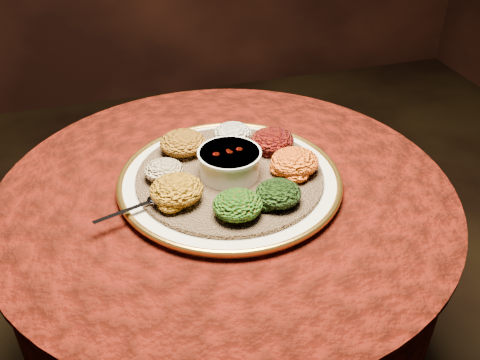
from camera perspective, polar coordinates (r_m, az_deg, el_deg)
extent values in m
cylinder|color=black|center=(1.39, -1.32, -14.21)|extent=(0.12, 0.12, 0.68)
cylinder|color=black|center=(1.14, -1.56, -2.32)|extent=(0.80, 0.80, 0.04)
cylinder|color=#420B05|center=(1.23, -1.46, -7.69)|extent=(0.93, 0.93, 0.34)
cylinder|color=#420B05|center=(1.12, -1.58, -1.23)|extent=(0.96, 0.96, 0.01)
cylinder|color=silver|center=(1.12, -1.09, -0.16)|extent=(0.51, 0.51, 0.02)
torus|color=#BB852E|center=(1.12, -1.09, 0.13)|extent=(0.47, 0.47, 0.01)
cylinder|color=#866243|center=(1.11, -1.10, 0.42)|extent=(0.45, 0.45, 0.01)
cylinder|color=silver|center=(1.10, -1.12, 1.81)|extent=(0.12, 0.12, 0.05)
cylinder|color=silver|center=(1.08, -1.13, 2.88)|extent=(0.13, 0.13, 0.01)
cylinder|color=#5F0405|center=(1.09, -1.13, 2.53)|extent=(0.10, 0.10, 0.01)
ellipsoid|color=silver|center=(1.05, -8.71, -1.97)|extent=(0.05, 0.03, 0.01)
cube|color=silver|center=(1.03, -12.19, -3.29)|extent=(0.12, 0.05, 0.00)
ellipsoid|color=white|center=(1.21, -0.81, 5.04)|extent=(0.09, 0.08, 0.04)
ellipsoid|color=black|center=(1.18, 3.46, 4.25)|extent=(0.10, 0.09, 0.05)
ellipsoid|color=#B86E0F|center=(1.11, 5.85, 1.94)|extent=(0.10, 0.10, 0.05)
ellipsoid|color=black|center=(1.02, 4.10, -1.43)|extent=(0.09, 0.09, 0.04)
ellipsoid|color=#8F2F09|center=(0.99, -0.25, -2.68)|extent=(0.09, 0.09, 0.05)
ellipsoid|color=#BB7510|center=(1.03, -6.78, -1.07)|extent=(0.10, 0.10, 0.05)
ellipsoid|color=maroon|center=(1.10, -8.13, 1.03)|extent=(0.08, 0.08, 0.04)
ellipsoid|color=brown|center=(1.18, -6.13, 3.97)|extent=(0.10, 0.10, 0.05)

